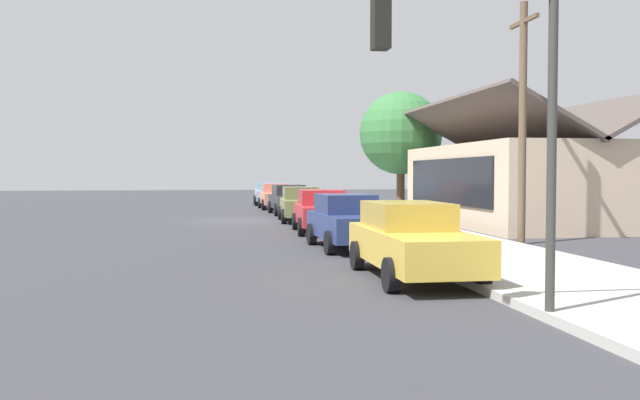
{
  "coord_description": "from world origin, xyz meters",
  "views": [
    {
      "loc": [
        31.83,
        -1.37,
        2.21
      ],
      "look_at": [
        0.98,
        3.64,
        0.98
      ],
      "focal_mm": 37.91,
      "sensor_mm": 36.0,
      "label": 1
    }
  ],
  "objects": [
    {
      "name": "sidewalk_curb",
      "position": [
        0.0,
        5.6,
        0.08
      ],
      "size": [
        60.0,
        4.2,
        0.16
      ],
      "primitive_type": "cube",
      "color": "#B2AFA8",
      "rests_on": "ground"
    },
    {
      "name": "car_coral",
      "position": [
        -10.16,
        2.64,
        0.81
      ],
      "size": [
        4.34,
        2.01,
        1.59
      ],
      "rotation": [
        0.0,
        0.0,
        0.01
      ],
      "color": "#EA8C75",
      "rests_on": "ground"
    },
    {
      "name": "car_charcoal",
      "position": [
        -4.56,
        2.86,
        0.82
      ],
      "size": [
        4.69,
        2.1,
        1.59
      ],
      "rotation": [
        0.0,
        0.0,
        0.03
      ],
      "color": "#2D3035",
      "rests_on": "ground"
    },
    {
      "name": "shade_tree",
      "position": [
        -3.54,
        8.8,
        4.38
      ],
      "size": [
        4.47,
        4.47,
        6.63
      ],
      "color": "brown",
      "rests_on": "ground"
    },
    {
      "name": "utility_pole_wooden",
      "position": [
        12.12,
        8.2,
        3.93
      ],
      "size": [
        1.8,
        0.24,
        7.5
      ],
      "color": "brown",
      "rests_on": "ground"
    },
    {
      "name": "car_cherry",
      "position": [
        6.88,
        2.75,
        0.81
      ],
      "size": [
        4.65,
        2.2,
        1.59
      ],
      "rotation": [
        0.0,
        0.0,
        -0.05
      ],
      "color": "red",
      "rests_on": "ground"
    },
    {
      "name": "car_mustard",
      "position": [
        18.16,
        2.8,
        0.82
      ],
      "size": [
        4.9,
        2.0,
        1.59
      ],
      "rotation": [
        0.0,
        0.0,
        -0.01
      ],
      "color": "gold",
      "rests_on": "ground"
    },
    {
      "name": "storefront_building",
      "position": [
        4.52,
        11.98,
        1.86
      ],
      "size": [
        12.41,
        7.19,
        5.38
      ],
      "color": "#CCB293",
      "rests_on": "ground"
    },
    {
      "name": "traffic_light_main",
      "position": [
        22.53,
        2.54,
        3.49
      ],
      "size": [
        0.37,
        2.79,
        5.2
      ],
      "color": "#383833",
      "rests_on": "ground"
    },
    {
      "name": "car_navy",
      "position": [
        12.4,
        2.61,
        0.81
      ],
      "size": [
        4.36,
        2.05,
        1.59
      ],
      "rotation": [
        0.0,
        0.0,
        0.04
      ],
      "color": "navy",
      "rests_on": "ground"
    },
    {
      "name": "fire_hydrant_red",
      "position": [
        -2.64,
        4.2,
        0.5
      ],
      "size": [
        0.22,
        0.22,
        0.71
      ],
      "color": "red",
      "rests_on": "sidewalk_curb"
    },
    {
      "name": "car_olive",
      "position": [
        1.02,
        2.74,
        0.81
      ],
      "size": [
        4.58,
        2.13,
        1.59
      ],
      "rotation": [
        0.0,
        0.0,
        -0.05
      ],
      "color": "olive",
      "rests_on": "ground"
    },
    {
      "name": "ground_plane",
      "position": [
        0.0,
        0.0,
        0.0
      ],
      "size": [
        120.0,
        120.0,
        0.0
      ],
      "primitive_type": "plane",
      "color": "#38383D"
    },
    {
      "name": "car_skyblue",
      "position": [
        -15.84,
        2.7,
        0.82
      ],
      "size": [
        4.86,
        2.22,
        1.59
      ],
      "rotation": [
        0.0,
        0.0,
        -0.04
      ],
      "color": "#8CB7E0",
      "rests_on": "ground"
    }
  ]
}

